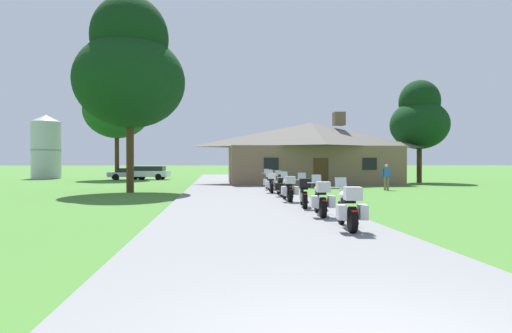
{
  "coord_description": "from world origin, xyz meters",
  "views": [
    {
      "loc": [
        -1.34,
        -3.4,
        1.77
      ],
      "look_at": [
        0.55,
        16.5,
        1.59
      ],
      "focal_mm": 29.8,
      "sensor_mm": 36.0,
      "label": 1
    }
  ],
  "objects_px": {
    "bystander_blue_shirt_near_lodge": "(386,176)",
    "motorcycle_silver_fourth_in_row": "(288,189)",
    "tree_left_far": "(117,103)",
    "tree_right_of_lodge": "(419,118)",
    "motorcycle_green_farthest_in_row": "(268,181)",
    "tree_left_near": "(130,68)",
    "metal_silo_distant": "(46,147)",
    "motorcycle_silver_second_in_row": "(321,199)",
    "parked_silver_sedan_far_left": "(128,174)",
    "motorcycle_green_sixth_in_row": "(271,183)",
    "motorcycle_black_third_in_row": "(304,193)",
    "motorcycle_white_nearest_to_camera": "(348,208)",
    "motorcycle_red_fifth_in_row": "(281,185)",
    "parked_white_suv_far_left": "(147,172)"
  },
  "relations": [
    {
      "from": "motorcycle_black_third_in_row",
      "to": "motorcycle_green_sixth_in_row",
      "type": "xyz_separation_m",
      "value": [
        -0.21,
        8.03,
        -0.01
      ]
    },
    {
      "from": "motorcycle_silver_second_in_row",
      "to": "motorcycle_red_fifth_in_row",
      "type": "bearing_deg",
      "value": 95.99
    },
    {
      "from": "motorcycle_green_farthest_in_row",
      "to": "tree_left_far",
      "type": "xyz_separation_m",
      "value": [
        -13.58,
        18.49,
        7.37
      ]
    },
    {
      "from": "motorcycle_black_third_in_row",
      "to": "motorcycle_red_fifth_in_row",
      "type": "bearing_deg",
      "value": 97.76
    },
    {
      "from": "motorcycle_silver_second_in_row",
      "to": "tree_left_far",
      "type": "relative_size",
      "value": 0.17
    },
    {
      "from": "motorcycle_red_fifth_in_row",
      "to": "parked_silver_sedan_far_left",
      "type": "height_order",
      "value": "motorcycle_red_fifth_in_row"
    },
    {
      "from": "tree_right_of_lodge",
      "to": "parked_white_suv_far_left",
      "type": "distance_m",
      "value": 27.0
    },
    {
      "from": "motorcycle_silver_second_in_row",
      "to": "parked_silver_sedan_far_left",
      "type": "relative_size",
      "value": 0.46
    },
    {
      "from": "motorcycle_green_farthest_in_row",
      "to": "tree_left_near",
      "type": "relative_size",
      "value": 0.18
    },
    {
      "from": "motorcycle_green_sixth_in_row",
      "to": "tree_right_of_lodge",
      "type": "xyz_separation_m",
      "value": [
        14.8,
        11.99,
        5.12
      ]
    },
    {
      "from": "motorcycle_white_nearest_to_camera",
      "to": "motorcycle_black_third_in_row",
      "type": "distance_m",
      "value": 5.53
    },
    {
      "from": "motorcycle_green_sixth_in_row",
      "to": "motorcycle_green_farthest_in_row",
      "type": "height_order",
      "value": "same"
    },
    {
      "from": "motorcycle_green_sixth_in_row",
      "to": "tree_left_far",
      "type": "bearing_deg",
      "value": 125.64
    },
    {
      "from": "motorcycle_silver_fourth_in_row",
      "to": "tree_left_far",
      "type": "distance_m",
      "value": 30.78
    },
    {
      "from": "motorcycle_red_fifth_in_row",
      "to": "parked_white_suv_far_left",
      "type": "xyz_separation_m",
      "value": [
        -10.4,
        23.36,
        0.17
      ]
    },
    {
      "from": "motorcycle_black_third_in_row",
      "to": "tree_right_of_lodge",
      "type": "bearing_deg",
      "value": 61.19
    },
    {
      "from": "motorcycle_black_third_in_row",
      "to": "parked_silver_sedan_far_left",
      "type": "height_order",
      "value": "motorcycle_black_third_in_row"
    },
    {
      "from": "motorcycle_silver_second_in_row",
      "to": "motorcycle_white_nearest_to_camera",
      "type": "bearing_deg",
      "value": -84.03
    },
    {
      "from": "tree_left_far",
      "to": "tree_right_of_lodge",
      "type": "relative_size",
      "value": 1.37
    },
    {
      "from": "tree_left_far",
      "to": "tree_right_of_lodge",
      "type": "height_order",
      "value": "tree_left_far"
    },
    {
      "from": "motorcycle_green_sixth_in_row",
      "to": "tree_left_far",
      "type": "height_order",
      "value": "tree_left_far"
    },
    {
      "from": "motorcycle_green_sixth_in_row",
      "to": "tree_right_of_lodge",
      "type": "relative_size",
      "value": 0.23
    },
    {
      "from": "tree_right_of_lodge",
      "to": "motorcycle_silver_fourth_in_row",
      "type": "bearing_deg",
      "value": -130.18
    },
    {
      "from": "motorcycle_green_sixth_in_row",
      "to": "bystander_blue_shirt_near_lodge",
      "type": "xyz_separation_m",
      "value": [
        7.71,
        2.14,
        0.32
      ]
    },
    {
      "from": "motorcycle_white_nearest_to_camera",
      "to": "motorcycle_silver_second_in_row",
      "type": "xyz_separation_m",
      "value": [
        -0.01,
        2.8,
        0.0
      ]
    },
    {
      "from": "bystander_blue_shirt_near_lodge",
      "to": "motorcycle_silver_fourth_in_row",
      "type": "bearing_deg",
      "value": 48.56
    },
    {
      "from": "metal_silo_distant",
      "to": "motorcycle_black_third_in_row",
      "type": "bearing_deg",
      "value": -56.35
    },
    {
      "from": "motorcycle_black_third_in_row",
      "to": "motorcycle_silver_fourth_in_row",
      "type": "xyz_separation_m",
      "value": [
        -0.18,
        2.52,
        -0.01
      ]
    },
    {
      "from": "motorcycle_silver_second_in_row",
      "to": "motorcycle_black_third_in_row",
      "type": "bearing_deg",
      "value": 95.49
    },
    {
      "from": "bystander_blue_shirt_near_lodge",
      "to": "tree_left_far",
      "type": "xyz_separation_m",
      "value": [
        -21.11,
        19.06,
        7.05
      ]
    },
    {
      "from": "motorcycle_silver_second_in_row",
      "to": "motorcycle_silver_fourth_in_row",
      "type": "distance_m",
      "value": 5.25
    },
    {
      "from": "motorcycle_red_fifth_in_row",
      "to": "tree_right_of_lodge",
      "type": "distance_m",
      "value": 21.26
    },
    {
      "from": "tree_right_of_lodge",
      "to": "parked_white_suv_far_left",
      "type": "height_order",
      "value": "tree_right_of_lodge"
    },
    {
      "from": "motorcycle_green_farthest_in_row",
      "to": "tree_left_near",
      "type": "bearing_deg",
      "value": -174.52
    },
    {
      "from": "motorcycle_red_fifth_in_row",
      "to": "metal_silo_distant",
      "type": "relative_size",
      "value": 0.29
    },
    {
      "from": "motorcycle_silver_second_in_row",
      "to": "metal_silo_distant",
      "type": "relative_size",
      "value": 0.29
    },
    {
      "from": "motorcycle_white_nearest_to_camera",
      "to": "tree_left_near",
      "type": "relative_size",
      "value": 0.18
    },
    {
      "from": "metal_silo_distant",
      "to": "tree_left_near",
      "type": "bearing_deg",
      "value": -59.68
    },
    {
      "from": "tree_left_far",
      "to": "parked_silver_sedan_far_left",
      "type": "xyz_separation_m",
      "value": [
        1.18,
        -0.33,
        -7.34
      ]
    },
    {
      "from": "parked_white_suv_far_left",
      "to": "motorcycle_green_farthest_in_row",
      "type": "bearing_deg",
      "value": -143.56
    },
    {
      "from": "metal_silo_distant",
      "to": "motorcycle_silver_fourth_in_row",
      "type": "bearing_deg",
      "value": -54.47
    },
    {
      "from": "motorcycle_silver_fourth_in_row",
      "to": "tree_left_far",
      "type": "xyz_separation_m",
      "value": [
        -13.43,
        26.7,
        7.37
      ]
    },
    {
      "from": "motorcycle_green_sixth_in_row",
      "to": "parked_silver_sedan_far_left",
      "type": "xyz_separation_m",
      "value": [
        -12.22,
        20.87,
        0.03
      ]
    },
    {
      "from": "motorcycle_green_farthest_in_row",
      "to": "bystander_blue_shirt_near_lodge",
      "type": "bearing_deg",
      "value": -5.06
    },
    {
      "from": "motorcycle_silver_fourth_in_row",
      "to": "motorcycle_silver_second_in_row",
      "type": "bearing_deg",
      "value": -88.79
    },
    {
      "from": "tree_right_of_lodge",
      "to": "parked_white_suv_far_left",
      "type": "relative_size",
      "value": 1.9
    },
    {
      "from": "parked_silver_sedan_far_left",
      "to": "tree_left_far",
      "type": "bearing_deg",
      "value": 58.13
    },
    {
      "from": "motorcycle_silver_fourth_in_row",
      "to": "motorcycle_white_nearest_to_camera",
      "type": "bearing_deg",
      "value": -89.34
    },
    {
      "from": "motorcycle_silver_second_in_row",
      "to": "tree_right_of_lodge",
      "type": "relative_size",
      "value": 0.23
    },
    {
      "from": "motorcycle_silver_fourth_in_row",
      "to": "parked_white_suv_far_left",
      "type": "relative_size",
      "value": 0.44
    }
  ]
}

